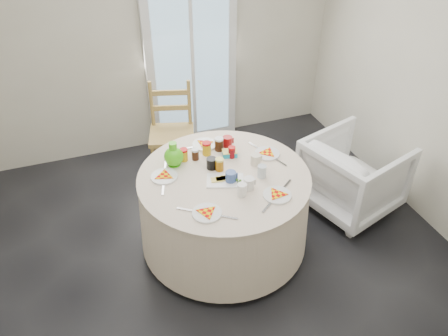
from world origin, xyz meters
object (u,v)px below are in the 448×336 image
object	(u,v)px
table	(224,209)
green_pitcher	(173,150)
armchair	(354,172)
wooden_chair	(172,135)

from	to	relation	value
table	green_pitcher	world-z (taller)	green_pitcher
armchair	green_pitcher	distance (m)	1.70
table	green_pitcher	size ratio (longest dim) A/B	6.88
wooden_chair	armchair	world-z (taller)	wooden_chair
table	green_pitcher	xyz separation A→B (m)	(-0.33, 0.27, 0.49)
wooden_chair	table	bearing A→B (deg)	-66.87
table	armchair	size ratio (longest dim) A/B	1.76
table	armchair	bearing A→B (deg)	2.84
wooden_chair	green_pitcher	bearing A→B (deg)	-86.05
armchair	wooden_chair	bearing A→B (deg)	35.83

